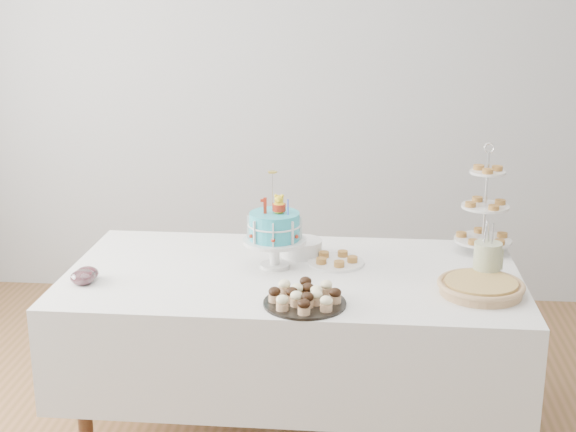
# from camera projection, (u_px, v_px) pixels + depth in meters

# --- Properties ---
(walls) EXTENTS (5.04, 4.04, 2.70)m
(walls) POSITION_uv_depth(u_px,v_px,m) (286.00, 153.00, 2.96)
(walls) COLOR #A4A8AA
(walls) RESTS_ON floor
(table) EXTENTS (1.92, 1.02, 0.77)m
(table) POSITION_uv_depth(u_px,v_px,m) (293.00, 321.00, 3.47)
(table) COLOR silver
(table) RESTS_ON floor
(birthday_cake) EXTENTS (0.27, 0.27, 0.42)m
(birthday_cake) POSITION_uv_depth(u_px,v_px,m) (275.00, 242.00, 3.43)
(birthday_cake) COLOR silver
(birthday_cake) RESTS_ON table
(cupcake_tray) EXTENTS (0.32, 0.32, 0.07)m
(cupcake_tray) POSITION_uv_depth(u_px,v_px,m) (305.00, 296.00, 3.05)
(cupcake_tray) COLOR black
(cupcake_tray) RESTS_ON table
(pie) EXTENTS (0.34, 0.34, 0.05)m
(pie) POSITION_uv_depth(u_px,v_px,m) (481.00, 287.00, 3.16)
(pie) COLOR tan
(pie) RESTS_ON table
(tiered_stand) EXTENTS (0.26, 0.26, 0.51)m
(tiered_stand) POSITION_uv_depth(u_px,v_px,m) (485.00, 207.00, 3.61)
(tiered_stand) COLOR silver
(tiered_stand) RESTS_ON table
(plate_stack) EXTENTS (0.19, 0.19, 0.07)m
(plate_stack) POSITION_uv_depth(u_px,v_px,m) (302.00, 248.00, 3.60)
(plate_stack) COLOR silver
(plate_stack) RESTS_ON table
(pastry_plate) EXTENTS (0.25, 0.25, 0.04)m
(pastry_plate) POSITION_uv_depth(u_px,v_px,m) (336.00, 260.00, 3.50)
(pastry_plate) COLOR silver
(pastry_plate) RESTS_ON table
(jam_bowl_a) EXTENTS (0.10, 0.10, 0.06)m
(jam_bowl_a) POSITION_uv_depth(u_px,v_px,m) (83.00, 277.00, 3.26)
(jam_bowl_a) COLOR silver
(jam_bowl_a) RESTS_ON table
(jam_bowl_b) EXTENTS (0.09, 0.09, 0.06)m
(jam_bowl_b) POSITION_uv_depth(u_px,v_px,m) (87.00, 273.00, 3.32)
(jam_bowl_b) COLOR silver
(jam_bowl_b) RESTS_ON table
(utensil_pitcher) EXTENTS (0.12, 0.11, 0.25)m
(utensil_pitcher) POSITION_uv_depth(u_px,v_px,m) (487.00, 260.00, 3.28)
(utensil_pitcher) COLOR beige
(utensil_pitcher) RESTS_ON table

